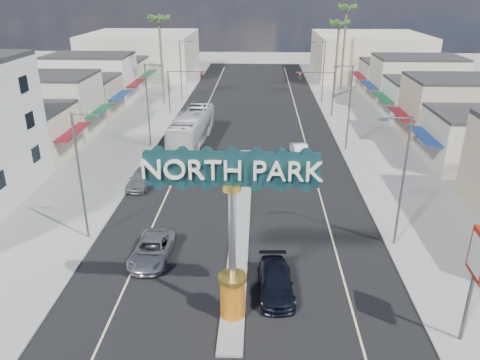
# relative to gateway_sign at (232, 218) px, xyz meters

# --- Properties ---
(ground) EXTENTS (160.00, 160.00, 0.00)m
(ground) POSITION_rel_gateway_sign_xyz_m (0.00, 28.02, -5.93)
(ground) COLOR gray
(ground) RESTS_ON ground
(road) EXTENTS (20.00, 120.00, 0.01)m
(road) POSITION_rel_gateway_sign_xyz_m (0.00, 28.02, -5.92)
(road) COLOR black
(road) RESTS_ON ground
(median_island) EXTENTS (1.30, 30.00, 0.16)m
(median_island) POSITION_rel_gateway_sign_xyz_m (0.00, 12.02, -5.85)
(median_island) COLOR gray
(median_island) RESTS_ON ground
(sidewalk_left) EXTENTS (8.00, 120.00, 0.12)m
(sidewalk_left) POSITION_rel_gateway_sign_xyz_m (-14.00, 28.02, -5.87)
(sidewalk_left) COLOR gray
(sidewalk_left) RESTS_ON ground
(sidewalk_right) EXTENTS (8.00, 120.00, 0.12)m
(sidewalk_right) POSITION_rel_gateway_sign_xyz_m (14.00, 28.02, -5.87)
(sidewalk_right) COLOR gray
(sidewalk_right) RESTS_ON ground
(storefront_row_left) EXTENTS (12.00, 42.00, 6.00)m
(storefront_row_left) POSITION_rel_gateway_sign_xyz_m (-24.00, 41.02, -2.93)
(storefront_row_left) COLOR beige
(storefront_row_left) RESTS_ON ground
(storefront_row_right) EXTENTS (12.00, 42.00, 6.00)m
(storefront_row_right) POSITION_rel_gateway_sign_xyz_m (24.00, 41.02, -2.93)
(storefront_row_right) COLOR #B7B29E
(storefront_row_right) RESTS_ON ground
(backdrop_far_left) EXTENTS (20.00, 20.00, 8.00)m
(backdrop_far_left) POSITION_rel_gateway_sign_xyz_m (-22.00, 73.02, -1.93)
(backdrop_far_left) COLOR #B7B29E
(backdrop_far_left) RESTS_ON ground
(backdrop_far_right) EXTENTS (20.00, 20.00, 8.00)m
(backdrop_far_right) POSITION_rel_gateway_sign_xyz_m (22.00, 73.02, -1.93)
(backdrop_far_right) COLOR beige
(backdrop_far_right) RESTS_ON ground
(gateway_sign) EXTENTS (8.20, 1.50, 9.15)m
(gateway_sign) POSITION_rel_gateway_sign_xyz_m (0.00, 0.00, 0.00)
(gateway_sign) COLOR #C73E0F
(gateway_sign) RESTS_ON median_island
(traffic_signal_left) EXTENTS (5.09, 0.45, 6.00)m
(traffic_signal_left) POSITION_rel_gateway_sign_xyz_m (-9.18, 42.02, -1.65)
(traffic_signal_left) COLOR #47474C
(traffic_signal_left) RESTS_ON ground
(traffic_signal_right) EXTENTS (5.09, 0.45, 6.00)m
(traffic_signal_right) POSITION_rel_gateway_sign_xyz_m (9.18, 42.02, -1.65)
(traffic_signal_right) COLOR #47474C
(traffic_signal_right) RESTS_ON ground
(streetlight_l_near) EXTENTS (2.03, 0.22, 9.00)m
(streetlight_l_near) POSITION_rel_gateway_sign_xyz_m (-10.43, 8.02, -0.86)
(streetlight_l_near) COLOR #47474C
(streetlight_l_near) RESTS_ON ground
(streetlight_l_mid) EXTENTS (2.03, 0.22, 9.00)m
(streetlight_l_mid) POSITION_rel_gateway_sign_xyz_m (-10.43, 28.02, -0.86)
(streetlight_l_mid) COLOR #47474C
(streetlight_l_mid) RESTS_ON ground
(streetlight_l_far) EXTENTS (2.03, 0.22, 9.00)m
(streetlight_l_far) POSITION_rel_gateway_sign_xyz_m (-10.43, 50.02, -0.86)
(streetlight_l_far) COLOR #47474C
(streetlight_l_far) RESTS_ON ground
(streetlight_r_near) EXTENTS (2.03, 0.22, 9.00)m
(streetlight_r_near) POSITION_rel_gateway_sign_xyz_m (10.43, 8.02, -0.86)
(streetlight_r_near) COLOR #47474C
(streetlight_r_near) RESTS_ON ground
(streetlight_r_mid) EXTENTS (2.03, 0.22, 9.00)m
(streetlight_r_mid) POSITION_rel_gateway_sign_xyz_m (10.43, 28.02, -0.86)
(streetlight_r_mid) COLOR #47474C
(streetlight_r_mid) RESTS_ON ground
(streetlight_r_far) EXTENTS (2.03, 0.22, 9.00)m
(streetlight_r_far) POSITION_rel_gateway_sign_xyz_m (10.43, 50.02, -0.86)
(streetlight_r_far) COLOR #47474C
(streetlight_r_far) RESTS_ON ground
(palm_left_far) EXTENTS (2.60, 2.60, 13.10)m
(palm_left_far) POSITION_rel_gateway_sign_xyz_m (-13.00, 48.02, 5.57)
(palm_left_far) COLOR brown
(palm_left_far) RESTS_ON ground
(palm_right_mid) EXTENTS (2.60, 2.60, 12.10)m
(palm_right_mid) POSITION_rel_gateway_sign_xyz_m (13.00, 54.02, 4.67)
(palm_right_mid) COLOR brown
(palm_right_mid) RESTS_ON ground
(palm_right_far) EXTENTS (2.60, 2.60, 14.10)m
(palm_right_far) POSITION_rel_gateway_sign_xyz_m (15.00, 60.02, 6.46)
(palm_right_far) COLOR brown
(palm_right_far) RESTS_ON ground
(suv_left) EXTENTS (2.50, 5.11, 1.40)m
(suv_left) POSITION_rel_gateway_sign_xyz_m (-5.50, 5.54, -5.23)
(suv_left) COLOR #A1A1A5
(suv_left) RESTS_ON ground
(suv_right) EXTENTS (2.24, 4.95, 1.41)m
(suv_right) POSITION_rel_gateway_sign_xyz_m (2.34, 2.30, -5.23)
(suv_right) COLOR black
(suv_right) RESTS_ON ground
(car_parked_left) EXTENTS (2.17, 4.68, 1.55)m
(car_parked_left) POSITION_rel_gateway_sign_xyz_m (-9.00, 17.34, -5.15)
(car_parked_left) COLOR slate
(car_parked_left) RESTS_ON ground
(car_parked_right) EXTENTS (2.03, 4.37, 1.39)m
(car_parked_right) POSITION_rel_gateway_sign_xyz_m (5.50, 25.33, -5.23)
(car_parked_right) COLOR white
(car_parked_right) RESTS_ON ground
(city_bus) EXTENTS (3.91, 12.52, 3.43)m
(city_bus) POSITION_rel_gateway_sign_xyz_m (-6.30, 30.16, -4.21)
(city_bus) COLOR silver
(city_bus) RESTS_ON ground
(bank_pylon_sign) EXTENTS (0.36, 1.87, 5.95)m
(bank_pylon_sign) POSITION_rel_gateway_sign_xyz_m (11.44, -1.31, -1.31)
(bank_pylon_sign) COLOR #47474C
(bank_pylon_sign) RESTS_ON sidewalk_right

